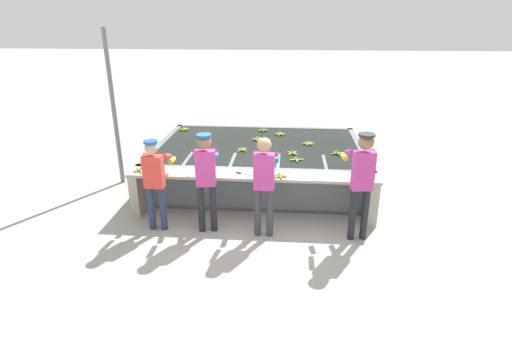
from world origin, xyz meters
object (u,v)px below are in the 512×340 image
object	(u,v)px
worker_1	(206,173)
banana_bunch_ledge_0	(279,176)
worker_0	(155,177)
banana_bunch_floating_0	(201,159)
banana_bunch_ledge_1	(141,170)
banana_bunch_floating_7	(292,153)
knife_0	(242,173)
banana_bunch_floating_3	(337,153)
banana_bunch_floating_4	(242,150)
banana_bunch_floating_5	(280,134)
support_post_left	(114,110)
banana_bunch_floating_6	(184,129)
banana_bunch_floating_8	(309,143)
worker_2	(264,178)
worker_3	(362,176)
banana_bunch_floating_1	(263,130)
banana_bunch_floating_9	(296,160)
banana_bunch_floating_2	(257,139)

from	to	relation	value
worker_1	banana_bunch_ledge_0	distance (m)	1.26
worker_0	banana_bunch_ledge_0	bearing A→B (deg)	11.72
banana_bunch_floating_0	banana_bunch_ledge_1	distance (m)	1.16
banana_bunch_floating_7	knife_0	world-z (taller)	banana_bunch_floating_7
banana_bunch_ledge_1	banana_bunch_floating_3	bearing A→B (deg)	19.26
banana_bunch_floating_4	banana_bunch_floating_7	bearing A→B (deg)	-7.36
banana_bunch_floating_5	support_post_left	xyz separation A→B (m)	(-3.38, -1.12, 0.75)
banana_bunch_floating_4	banana_bunch_floating_6	size ratio (longest dim) A/B	0.84
banana_bunch_floating_8	knife_0	distance (m)	2.21
banana_bunch_ledge_0	knife_0	size ratio (longest dim) A/B	0.83
banana_bunch_floating_5	banana_bunch_floating_8	xyz separation A→B (m)	(0.63, -0.70, 0.00)
banana_bunch_ledge_1	worker_1	bearing A→B (deg)	-21.12
worker_2	banana_bunch_floating_3	world-z (taller)	worker_2
banana_bunch_floating_8	banana_bunch_ledge_0	world-z (taller)	banana_bunch_ledge_0
worker_1	worker_3	xyz separation A→B (m)	(2.45, -0.07, 0.06)
worker_1	banana_bunch_floating_7	world-z (taller)	worker_1
banana_bunch_floating_1	banana_bunch_ledge_1	world-z (taller)	banana_bunch_ledge_1
knife_0	banana_bunch_floating_8	bearing A→B (deg)	56.58
banana_bunch_floating_1	banana_bunch_floating_3	world-z (taller)	same
worker_0	banana_bunch_floating_4	bearing A→B (deg)	55.87
worker_2	banana_bunch_floating_1	distance (m)	3.42
banana_bunch_floating_8	banana_bunch_ledge_1	xyz separation A→B (m)	(-3.01, -1.85, 0.00)
banana_bunch_floating_9	banana_bunch_floating_0	bearing A→B (deg)	-176.56
worker_3	banana_bunch_floating_6	bearing A→B (deg)	137.50
banana_bunch_floating_6	banana_bunch_floating_1	bearing A→B (deg)	1.94
banana_bunch_floating_1	banana_bunch_floating_5	world-z (taller)	same
banana_bunch_floating_3	banana_bunch_floating_5	xyz separation A→B (m)	(-1.17, 1.31, -0.00)
banana_bunch_floating_2	banana_bunch_floating_6	xyz separation A→B (m)	(-1.83, 0.69, 0.00)
worker_0	worker_2	distance (m)	1.79
banana_bunch_floating_1	banana_bunch_floating_5	size ratio (longest dim) A/B	1.01
banana_bunch_floating_4	banana_bunch_floating_8	xyz separation A→B (m)	(1.37, 0.55, -0.00)
banana_bunch_floating_4	banana_bunch_ledge_1	world-z (taller)	banana_bunch_ledge_1
banana_bunch_floating_8	banana_bunch_floating_5	bearing A→B (deg)	132.22
banana_bunch_ledge_0	banana_bunch_ledge_1	bearing A→B (deg)	178.18
banana_bunch_floating_9	banana_bunch_floating_4	bearing A→B (deg)	154.86
worker_0	banana_bunch_ledge_1	xyz separation A→B (m)	(-0.42, 0.50, -0.09)
banana_bunch_floating_9	knife_0	xyz separation A→B (m)	(-0.94, -0.78, -0.01)
worker_2	knife_0	size ratio (longest dim) A/B	4.93
banana_bunch_floating_1	banana_bunch_floating_5	bearing A→B (deg)	-36.46
banana_bunch_floating_3	banana_bunch_floating_8	size ratio (longest dim) A/B	0.96
banana_bunch_floating_2	banana_bunch_floating_9	world-z (taller)	same
knife_0	banana_bunch_floating_3	bearing A→B (deg)	35.01
banana_bunch_floating_0	banana_bunch_floating_4	world-z (taller)	same
worker_1	banana_bunch_ledge_1	world-z (taller)	worker_1
banana_bunch_floating_4	banana_bunch_floating_8	bearing A→B (deg)	21.79
support_post_left	knife_0	bearing A→B (deg)	-26.85
banana_bunch_floating_1	banana_bunch_floating_7	distance (m)	1.81
worker_0	banana_bunch_floating_6	world-z (taller)	worker_0
banana_bunch_floating_4	banana_bunch_floating_9	bearing A→B (deg)	-25.14
knife_0	support_post_left	xyz separation A→B (m)	(-2.80, 1.42, 0.76)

